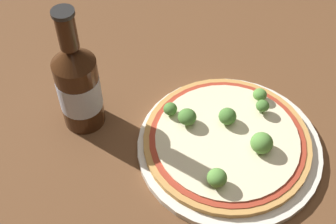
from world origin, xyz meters
The scene contains 11 objects.
ground_plane centered at (0.00, 0.00, 0.00)m, with size 3.00×3.00×0.00m, color brown.
plate centered at (0.01, -0.02, 0.01)m, with size 0.30×0.30×0.01m.
pizza centered at (0.01, -0.02, 0.02)m, with size 0.27×0.27×0.01m.
broccoli_floret_0 centered at (0.04, 0.00, 0.04)m, with size 0.03×0.03×0.03m.
broccoli_floret_1 centered at (0.11, -0.02, 0.04)m, with size 0.02×0.02×0.02m.
broccoli_floret_2 centered at (0.00, 0.05, 0.04)m, with size 0.03×0.03×0.03m.
broccoli_floret_3 centered at (0.02, -0.07, 0.04)m, with size 0.03×0.03×0.03m.
broccoli_floret_4 centered at (0.00, 0.08, 0.04)m, with size 0.02×0.02×0.02m.
broccoli_floret_5 centered at (-0.07, -0.05, 0.04)m, with size 0.03×0.03×0.03m.
broccoli_floret_6 centered at (0.09, -0.04, 0.04)m, with size 0.02×0.02×0.02m.
beer_bottle centered at (-0.08, 0.21, 0.08)m, with size 0.07×0.07×0.23m.
Camera 1 is at (-0.40, -0.21, 0.62)m, focal length 50.00 mm.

